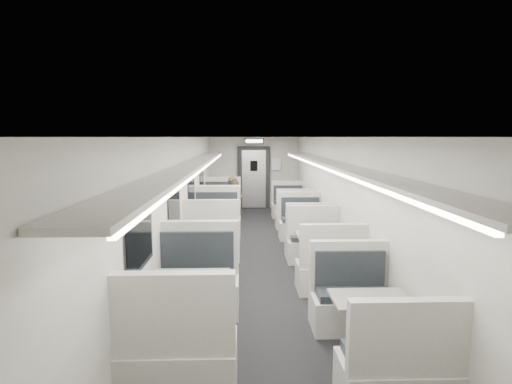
{
  "coord_description": "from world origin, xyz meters",
  "views": [
    {
      "loc": [
        -0.35,
        -7.5,
        2.4
      ],
      "look_at": [
        -0.05,
        1.97,
        1.1
      ],
      "focal_mm": 28.0,
      "sensor_mm": 36.0,
      "label": 1
    }
  ],
  "objects": [
    {
      "name": "window_a",
      "position": [
        -1.49,
        3.4,
        1.35
      ],
      "size": [
        0.02,
        1.18,
        0.84
      ],
      "primitive_type": "cube",
      "color": "black",
      "rests_on": "room"
    },
    {
      "name": "exit_sign",
      "position": [
        0.0,
        5.44,
        2.28
      ],
      "size": [
        0.62,
        0.12,
        0.16
      ],
      "color": "black",
      "rests_on": "room"
    },
    {
      "name": "window_d",
      "position": [
        -1.49,
        -3.2,
        1.35
      ],
      "size": [
        0.02,
        1.18,
        0.84
      ],
      "primitive_type": "cube",
      "color": "black",
      "rests_on": "room"
    },
    {
      "name": "booth_right_c",
      "position": [
        1.0,
        -0.75,
        0.37
      ],
      "size": [
        1.03,
        2.09,
        1.12
      ],
      "color": "#ADAAA2",
      "rests_on": "room"
    },
    {
      "name": "booth_left_c",
      "position": [
        -1.0,
        -0.66,
        0.36
      ],
      "size": [
        0.99,
        2.02,
        1.08
      ],
      "color": "#ADAAA2",
      "rests_on": "room"
    },
    {
      "name": "window_b",
      "position": [
        -1.49,
        1.2,
        1.35
      ],
      "size": [
        0.02,
        1.18,
        0.84
      ],
      "primitive_type": "cube",
      "color": "black",
      "rests_on": "room"
    },
    {
      "name": "window_c",
      "position": [
        -1.49,
        -1.0,
        1.35
      ],
      "size": [
        0.02,
        1.18,
        0.84
      ],
      "primitive_type": "cube",
      "color": "black",
      "rests_on": "room"
    },
    {
      "name": "vestibule_door",
      "position": [
        0.0,
        5.93,
        1.04
      ],
      "size": [
        1.1,
        0.13,
        2.1
      ],
      "color": "black",
      "rests_on": "room"
    },
    {
      "name": "booth_right_b",
      "position": [
        1.0,
        0.97,
        0.37
      ],
      "size": [
        1.02,
        2.06,
        1.1
      ],
      "color": "#ADAAA2",
      "rests_on": "room"
    },
    {
      "name": "booth_left_d",
      "position": [
        -1.0,
        -3.1,
        0.42
      ],
      "size": [
        1.15,
        2.33,
        1.25
      ],
      "color": "#ADAAA2",
      "rests_on": "room"
    },
    {
      "name": "booth_left_a",
      "position": [
        -1.0,
        3.44,
        0.41
      ],
      "size": [
        1.12,
        2.28,
        1.22
      ],
      "color": "#ADAAA2",
      "rests_on": "room"
    },
    {
      "name": "booth_left_b",
      "position": [
        -1.0,
        1.05,
        0.41
      ],
      "size": [
        1.13,
        2.29,
        1.23
      ],
      "color": "#ADAAA2",
      "rests_on": "room"
    },
    {
      "name": "luggage_rack_left",
      "position": [
        -1.24,
        -0.3,
        1.92
      ],
      "size": [
        0.46,
        10.4,
        0.09
      ],
      "color": "#ADAAA2",
      "rests_on": "room"
    },
    {
      "name": "passenger",
      "position": [
        -0.61,
        2.66,
        0.7
      ],
      "size": [
        0.6,
        0.51,
        1.4
      ],
      "primitive_type": "imported",
      "rotation": [
        0.0,
        0.0,
        0.42
      ],
      "color": "black",
      "rests_on": "room"
    },
    {
      "name": "booth_right_d",
      "position": [
        1.0,
        -3.5,
        0.36
      ],
      "size": [
        1.0,
        2.04,
        1.09
      ],
      "color": "#ADAAA2",
      "rests_on": "room"
    },
    {
      "name": "luggage_rack_right",
      "position": [
        1.24,
        -0.3,
        1.92
      ],
      "size": [
        0.46,
        10.4,
        0.09
      ],
      "color": "#ADAAA2",
      "rests_on": "room"
    },
    {
      "name": "room",
      "position": [
        0.0,
        0.0,
        1.2
      ],
      "size": [
        3.24,
        12.24,
        2.64
      ],
      "color": "black",
      "rests_on": "ground"
    },
    {
      "name": "wall_notice",
      "position": [
        0.75,
        5.92,
        1.5
      ],
      "size": [
        0.32,
        0.02,
        0.4
      ],
      "primitive_type": "cube",
      "color": "silver",
      "rests_on": "room"
    },
    {
      "name": "booth_right_a",
      "position": [
        1.0,
        3.62,
        0.36
      ],
      "size": [
        0.99,
        2.01,
        1.08
      ],
      "color": "#ADAAA2",
      "rests_on": "room"
    }
  ]
}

